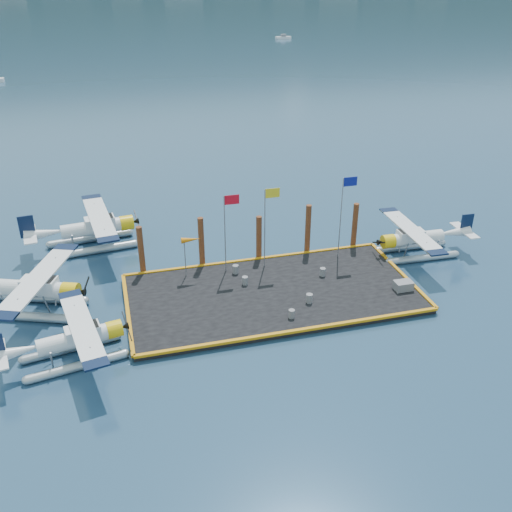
{
  "coord_description": "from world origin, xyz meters",
  "views": [
    {
      "loc": [
        -10.04,
        -32.88,
        21.12
      ],
      "look_at": [
        -0.65,
        2.0,
        2.29
      ],
      "focal_mm": 40.0,
      "sensor_mm": 36.0,
      "label": 1
    }
  ],
  "objects": [
    {
      "name": "piling_4",
      "position": [
        8.5,
        5.4,
        2.0
      ],
      "size": [
        0.44,
        0.44,
        4.0
      ],
      "primitive_type": "cylinder",
      "color": "#462114",
      "rests_on": "ground"
    },
    {
      "name": "windsock",
      "position": [
        -5.03,
        3.8,
        3.23
      ],
      "size": [
        1.4,
        0.44,
        3.12
      ],
      "color": "gray",
      "rests_on": "dock"
    },
    {
      "name": "piling_1",
      "position": [
        -4.0,
        5.4,
        2.1
      ],
      "size": [
        0.44,
        0.44,
        4.2
      ],
      "primitive_type": "cylinder",
      "color": "#462114",
      "rests_on": "ground"
    },
    {
      "name": "drum_0",
      "position": [
        -1.61,
        1.48,
        0.7
      ],
      "size": [
        0.43,
        0.43,
        0.6
      ],
      "primitive_type": "cylinder",
      "color": "slate",
      "rests_on": "dock"
    },
    {
      "name": "seaplane_a",
      "position": [
        -13.03,
        -3.86,
        1.33
      ],
      "size": [
        7.93,
        8.65,
        3.06
      ],
      "rotation": [
        0.0,
        0.0,
        -1.38
      ],
      "color": "#9AA1A8",
      "rests_on": "ground"
    },
    {
      "name": "seaplane_b",
      "position": [
        -15.8,
        2.26,
        1.54
      ],
      "size": [
        9.25,
        9.78,
        3.54
      ],
      "rotation": [
        0.0,
        0.0,
        -1.95
      ],
      "color": "#9AA1A8",
      "rests_on": "ground"
    },
    {
      "name": "drum_1",
      "position": [
        2.01,
        -2.02,
        0.72
      ],
      "size": [
        0.45,
        0.45,
        0.63
      ],
      "primitive_type": "cylinder",
      "color": "slate",
      "rests_on": "dock"
    },
    {
      "name": "flagpole_yellow",
      "position": [
        0.7,
        3.8,
        4.51
      ],
      "size": [
        1.14,
        0.08,
        6.2
      ],
      "color": "gray",
      "rests_on": "dock"
    },
    {
      "name": "drum_5",
      "position": [
        -1.88,
        3.26,
        0.72
      ],
      "size": [
        0.45,
        0.45,
        0.64
      ],
      "primitive_type": "cylinder",
      "color": "slate",
      "rests_on": "dock"
    },
    {
      "name": "crate",
      "position": [
        9.0,
        -2.13,
        0.72
      ],
      "size": [
        1.27,
        0.85,
        0.63
      ],
      "primitive_type": "cube",
      "color": "slate",
      "rests_on": "dock"
    },
    {
      "name": "piling_0",
      "position": [
        -8.5,
        5.4,
        2.0
      ],
      "size": [
        0.44,
        0.44,
        4.0
      ],
      "primitive_type": "cylinder",
      "color": "#462114",
      "rests_on": "ground"
    },
    {
      "name": "flagpole_blue",
      "position": [
        6.7,
        3.8,
        4.69
      ],
      "size": [
        1.14,
        0.08,
        6.5
      ],
      "color": "gray",
      "rests_on": "dock"
    },
    {
      "name": "piling_2",
      "position": [
        0.5,
        5.4,
        1.9
      ],
      "size": [
        0.44,
        0.44,
        3.8
      ],
      "primitive_type": "cylinder",
      "color": "#462114",
      "rests_on": "ground"
    },
    {
      "name": "ground",
      "position": [
        0.0,
        0.0,
        0.0
      ],
      "size": [
        4000.0,
        4000.0,
        0.0
      ],
      "primitive_type": "plane",
      "color": "navy",
      "rests_on": "ground"
    },
    {
      "name": "drum_4",
      "position": [
        4.22,
        1.22,
        0.7
      ],
      "size": [
        0.43,
        0.43,
        0.6
      ],
      "primitive_type": "cylinder",
      "color": "slate",
      "rests_on": "dock"
    },
    {
      "name": "seaplane_d",
      "position": [
        12.59,
        3.03,
        1.38
      ],
      "size": [
        8.08,
        8.9,
        3.17
      ],
      "rotation": [
        0.0,
        0.0,
        1.54
      ],
      "color": "#9AA1A8",
      "rests_on": "ground"
    },
    {
      "name": "dock_bumpers",
      "position": [
        0.0,
        0.0,
        0.49
      ],
      "size": [
        20.25,
        10.25,
        0.18
      ],
      "primitive_type": null,
      "color": "#BF780B",
      "rests_on": "dock"
    },
    {
      "name": "drum_3",
      "position": [
        0.28,
        -3.47,
        0.69
      ],
      "size": [
        0.41,
        0.41,
        0.57
      ],
      "primitive_type": "cylinder",
      "color": "slate",
      "rests_on": "dock"
    },
    {
      "name": "piling_3",
      "position": [
        4.5,
        5.4,
        2.15
      ],
      "size": [
        0.44,
        0.44,
        4.3
      ],
      "primitive_type": "cylinder",
      "color": "#462114",
      "rests_on": "ground"
    },
    {
      "name": "dock",
      "position": [
        0.0,
        0.0,
        0.2
      ],
      "size": [
        20.0,
        10.0,
        0.4
      ],
      "primitive_type": "cube",
      "color": "black",
      "rests_on": "ground"
    },
    {
      "name": "flagpole_red",
      "position": [
        -2.29,
        3.8,
        4.4
      ],
      "size": [
        1.14,
        0.08,
        6.0
      ],
      "color": "gray",
      "rests_on": "dock"
    },
    {
      "name": "seaplane_c",
      "position": [
        -11.72,
        11.24,
        1.57
      ],
      "size": [
        9.23,
        10.19,
        3.61
      ],
      "rotation": [
        0.0,
        0.0,
        -1.45
      ],
      "color": "#9AA1A8",
      "rests_on": "ground"
    }
  ]
}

